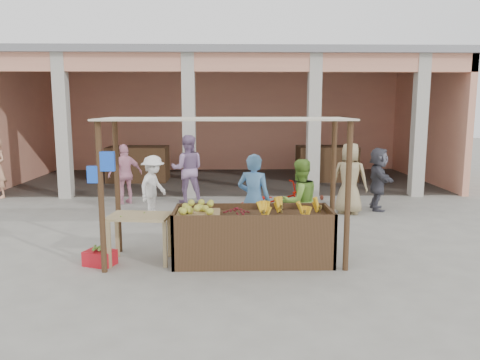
{
  "coord_description": "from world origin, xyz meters",
  "views": [
    {
      "loc": [
        0.1,
        -7.51,
        2.58
      ],
      "look_at": [
        0.32,
        1.2,
        1.19
      ],
      "focal_mm": 35.0,
      "sensor_mm": 36.0,
      "label": 1
    }
  ],
  "objects_px": {
    "red_crate": "(100,258)",
    "vendor_green": "(299,200)",
    "side_table": "(140,223)",
    "vendor_blue": "(254,196)",
    "fruit_stall": "(253,238)",
    "motorcycle": "(274,205)"
  },
  "relations": [
    {
      "from": "fruit_stall",
      "to": "red_crate",
      "type": "bearing_deg",
      "value": -177.32
    },
    {
      "from": "side_table",
      "to": "vendor_green",
      "type": "height_order",
      "value": "vendor_green"
    },
    {
      "from": "vendor_green",
      "to": "motorcycle",
      "type": "relative_size",
      "value": 0.85
    },
    {
      "from": "side_table",
      "to": "vendor_green",
      "type": "xyz_separation_m",
      "value": [
        2.8,
        1.0,
        0.18
      ]
    },
    {
      "from": "vendor_green",
      "to": "motorcycle",
      "type": "xyz_separation_m",
      "value": [
        -0.38,
        0.98,
        -0.32
      ]
    },
    {
      "from": "red_crate",
      "to": "vendor_blue",
      "type": "relative_size",
      "value": 0.26
    },
    {
      "from": "motorcycle",
      "to": "red_crate",
      "type": "bearing_deg",
      "value": 107.22
    },
    {
      "from": "red_crate",
      "to": "motorcycle",
      "type": "bearing_deg",
      "value": 55.79
    },
    {
      "from": "motorcycle",
      "to": "vendor_green",
      "type": "bearing_deg",
      "value": -176.32
    },
    {
      "from": "red_crate",
      "to": "vendor_green",
      "type": "distance_m",
      "value": 3.69
    },
    {
      "from": "vendor_blue",
      "to": "fruit_stall",
      "type": "bearing_deg",
      "value": 105.04
    },
    {
      "from": "vendor_green",
      "to": "motorcycle",
      "type": "distance_m",
      "value": 1.1
    },
    {
      "from": "fruit_stall",
      "to": "motorcycle",
      "type": "height_order",
      "value": "motorcycle"
    },
    {
      "from": "vendor_blue",
      "to": "vendor_green",
      "type": "xyz_separation_m",
      "value": [
        0.86,
        0.02,
        -0.07
      ]
    },
    {
      "from": "red_crate",
      "to": "motorcycle",
      "type": "height_order",
      "value": "motorcycle"
    },
    {
      "from": "fruit_stall",
      "to": "motorcycle",
      "type": "relative_size",
      "value": 1.3
    },
    {
      "from": "fruit_stall",
      "to": "side_table",
      "type": "distance_m",
      "value": 1.89
    },
    {
      "from": "fruit_stall",
      "to": "red_crate",
      "type": "distance_m",
      "value": 2.53
    },
    {
      "from": "red_crate",
      "to": "motorcycle",
      "type": "distance_m",
      "value": 3.74
    },
    {
      "from": "side_table",
      "to": "vendor_blue",
      "type": "distance_m",
      "value": 2.19
    },
    {
      "from": "fruit_stall",
      "to": "vendor_blue",
      "type": "xyz_separation_m",
      "value": [
        0.07,
        1.01,
        0.51
      ]
    },
    {
      "from": "side_table",
      "to": "vendor_blue",
      "type": "relative_size",
      "value": 0.58
    }
  ]
}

